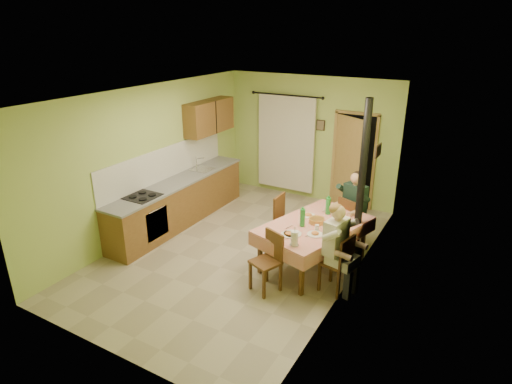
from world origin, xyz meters
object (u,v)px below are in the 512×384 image
Objects in this scene: dining_table at (313,244)px; stove_flue at (359,208)px; chair_far at (351,231)px; man_far at (354,201)px; chair_near at (266,273)px; man_right at (338,239)px; chair_left at (287,232)px; chair_right at (336,274)px.

dining_table is 0.77× the size of stove_flue.
stove_flue is (0.27, -0.58, 0.74)m from chair_far.
chair_far is 0.59m from man_far.
chair_near is 1.20m from man_right.
chair_near is 0.96× the size of chair_left.
man_right reaches higher than chair_far.
chair_far is 0.96× the size of chair_left.
man_right is (0.25, -1.52, 0.59)m from chair_far.
man_far and man_right have the same top height.
stove_flue is at bearing 49.59° from dining_table.
chair_near is 0.68× the size of man_far.
stove_flue reaches higher than dining_table.
man_far is (0.98, 0.64, 0.59)m from chair_left.
dining_table is 2.29× the size of chair_far.
dining_table is at bearing -85.35° from chair_far.
stove_flue is (0.26, -0.59, 0.15)m from man_far.
chair_near is 1.87m from stove_flue.
stove_flue is at bearing -101.40° from chair_near.
stove_flue is at bearing -41.48° from chair_far.
man_right is at bearing -57.49° from man_far.
stove_flue is at bearing -42.33° from man_far.
chair_far is at bearing 121.76° from chair_left.
chair_far is at bearing 22.04° from chair_right.
chair_left reaches higher than chair_near.
chair_far is at bearing 115.15° from stove_flue.
chair_far is 1.00× the size of chair_near.
man_right is at bearing -129.84° from chair_near.
stove_flue is at bearing 11.84° from chair_right.
chair_right is at bearing -130.29° from chair_near.
chair_right is 0.96× the size of chair_left.
chair_far is 0.68× the size of man_right.
man_right reaches higher than chair_left.
chair_left is (-1.24, 0.89, 0.00)m from chair_right.
chair_far is at bearing 21.60° from man_right.
man_right is 0.50× the size of stove_flue.
man_right is (0.25, -1.53, 0.00)m from man_far.
stove_flue reaches higher than chair_right.
dining_table is at bearing -86.24° from chair_near.
chair_near is 0.99× the size of chair_right.
man_far is (0.67, 2.03, 0.59)m from chair_near.
man_far reaches higher than chair_far.
dining_table is at bearing 61.03° from chair_left.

